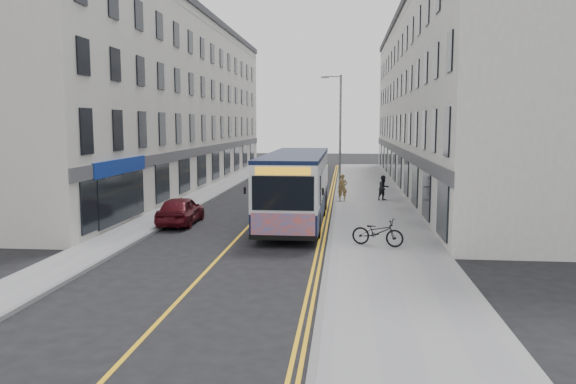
% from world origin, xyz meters
% --- Properties ---
extents(ground, '(140.00, 140.00, 0.00)m').
position_xyz_m(ground, '(0.00, 0.00, 0.00)').
color(ground, black).
rests_on(ground, ground).
extents(pavement_east, '(4.50, 64.00, 0.12)m').
position_xyz_m(pavement_east, '(6.25, 12.00, 0.06)').
color(pavement_east, gray).
rests_on(pavement_east, ground).
extents(pavement_west, '(2.00, 64.00, 0.12)m').
position_xyz_m(pavement_west, '(-5.00, 12.00, 0.06)').
color(pavement_west, gray).
rests_on(pavement_west, ground).
extents(kerb_east, '(0.18, 64.00, 0.13)m').
position_xyz_m(kerb_east, '(4.00, 12.00, 0.07)').
color(kerb_east, slate).
rests_on(kerb_east, ground).
extents(kerb_west, '(0.18, 64.00, 0.13)m').
position_xyz_m(kerb_west, '(-4.00, 12.00, 0.07)').
color(kerb_west, slate).
rests_on(kerb_west, ground).
extents(road_centre_line, '(0.12, 64.00, 0.01)m').
position_xyz_m(road_centre_line, '(0.00, 12.00, 0.00)').
color(road_centre_line, yellow).
rests_on(road_centre_line, ground).
extents(road_dbl_yellow_inner, '(0.10, 64.00, 0.01)m').
position_xyz_m(road_dbl_yellow_inner, '(3.55, 12.00, 0.00)').
color(road_dbl_yellow_inner, yellow).
rests_on(road_dbl_yellow_inner, ground).
extents(road_dbl_yellow_outer, '(0.10, 64.00, 0.01)m').
position_xyz_m(road_dbl_yellow_outer, '(3.75, 12.00, 0.00)').
color(road_dbl_yellow_outer, yellow).
rests_on(road_dbl_yellow_outer, ground).
extents(terrace_east, '(6.00, 46.00, 13.00)m').
position_xyz_m(terrace_east, '(11.50, 21.00, 6.50)').
color(terrace_east, silver).
rests_on(terrace_east, ground).
extents(terrace_west, '(6.00, 46.00, 13.00)m').
position_xyz_m(terrace_west, '(-9.00, 21.00, 6.50)').
color(terrace_west, beige).
rests_on(terrace_west, ground).
extents(streetlamp, '(1.32, 0.18, 8.00)m').
position_xyz_m(streetlamp, '(4.17, 14.00, 4.38)').
color(streetlamp, gray).
rests_on(streetlamp, ground).
extents(city_bus, '(2.78, 11.95, 3.47)m').
position_xyz_m(city_bus, '(2.19, 4.98, 1.90)').
color(city_bus, black).
rests_on(city_bus, ground).
extents(bicycle, '(2.19, 1.32, 1.09)m').
position_xyz_m(bicycle, '(5.90, -0.55, 0.66)').
color(bicycle, black).
rests_on(bicycle, pavement_east).
extents(pedestrian_near, '(0.61, 0.41, 1.66)m').
position_xyz_m(pedestrian_near, '(4.45, 12.37, 0.95)').
color(pedestrian_near, olive).
rests_on(pedestrian_near, pavement_east).
extents(pedestrian_far, '(0.96, 0.91, 1.57)m').
position_xyz_m(pedestrian_far, '(7.01, 12.83, 0.90)').
color(pedestrian_far, black).
rests_on(pedestrian_far, pavement_east).
extents(car_white, '(1.97, 4.52, 1.44)m').
position_xyz_m(car_white, '(1.80, 20.85, 0.72)').
color(car_white, white).
rests_on(car_white, ground).
extents(car_maroon, '(1.71, 4.11, 1.39)m').
position_xyz_m(car_maroon, '(-3.40, 3.94, 0.70)').
color(car_maroon, '#4D0C14').
rests_on(car_maroon, ground).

